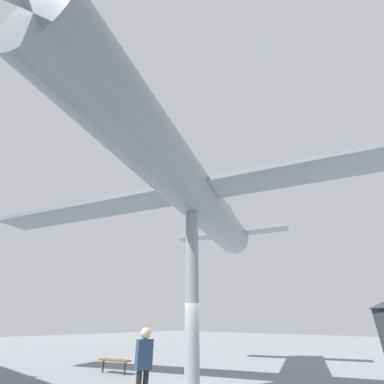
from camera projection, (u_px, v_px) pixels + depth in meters
The scene contains 4 objects.
support_pylon_central at pixel (192, 291), 8.75m from camera, with size 0.47×0.47×5.74m.
suspended_airplane at pixel (190, 189), 10.26m from camera, with size 20.50×16.15×3.03m.
visitor_person at pixel (144, 361), 6.50m from camera, with size 0.33×0.45×1.81m.
plaza_bench at pixel (114, 361), 10.89m from camera, with size 1.58×0.74×0.50m.
Camera 1 is at (-6.22, 6.98, 1.97)m, focal length 24.00 mm.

